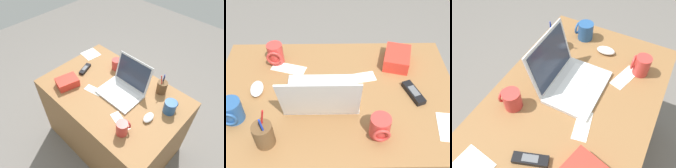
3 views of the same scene
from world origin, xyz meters
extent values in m
plane|color=slate|center=(0.00, 0.00, 0.00)|extent=(6.00, 6.00, 0.00)
cube|color=olive|center=(0.00, 0.00, 0.36)|extent=(1.15, 0.77, 0.72)
cube|color=silver|center=(0.06, 0.01, 0.73)|extent=(0.33, 0.24, 0.02)
cube|color=silver|center=(0.06, 0.03, 0.74)|extent=(0.27, 0.12, 0.00)
cube|color=silver|center=(0.06, -0.06, 0.74)|extent=(0.09, 0.05, 0.00)
cube|color=silver|center=(0.06, 0.16, 0.86)|extent=(0.32, 0.07, 0.24)
cube|color=#283347|center=(0.06, 0.16, 0.86)|extent=(0.29, 0.06, 0.21)
ellipsoid|color=white|center=(0.37, -0.02, 0.74)|extent=(0.07, 0.11, 0.03)
cylinder|color=#C63833|center=(-0.18, 0.23, 0.77)|extent=(0.08, 0.08, 0.10)
torus|color=#C63833|center=(-0.18, 0.28, 0.78)|extent=(0.07, 0.01, 0.07)
cylinder|color=#26518C|center=(0.43, 0.14, 0.77)|extent=(0.09, 0.09, 0.10)
torus|color=#26518C|center=(0.43, 0.19, 0.78)|extent=(0.07, 0.01, 0.07)
cylinder|color=#C63833|center=(0.30, -0.23, 0.78)|extent=(0.08, 0.08, 0.11)
torus|color=#C63833|center=(0.30, -0.19, 0.78)|extent=(0.08, 0.01, 0.08)
cube|color=black|center=(-0.36, 0.01, 0.73)|extent=(0.09, 0.15, 0.02)
cube|color=#595B60|center=(-0.36, 0.01, 0.75)|extent=(0.05, 0.07, 0.00)
cylinder|color=brown|center=(0.28, 0.27, 0.77)|extent=(0.08, 0.08, 0.11)
cylinder|color=#1933B2|center=(0.27, 0.28, 0.82)|extent=(0.01, 0.01, 0.15)
cylinder|color=black|center=(0.27, 0.28, 0.81)|extent=(0.02, 0.01, 0.13)
cylinder|color=red|center=(0.28, 0.25, 0.82)|extent=(0.04, 0.01, 0.16)
cube|color=white|center=(-0.12, -0.10, 0.72)|extent=(0.16, 0.10, 0.00)
cube|color=white|center=(0.24, -0.17, 0.72)|extent=(0.19, 0.12, 0.00)
camera|label=1|loc=(0.77, -0.81, 1.93)|focal=32.56mm
camera|label=2|loc=(0.00, 0.89, 1.67)|focal=44.30mm
camera|label=3|loc=(-0.62, -0.27, 1.63)|focal=37.36mm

